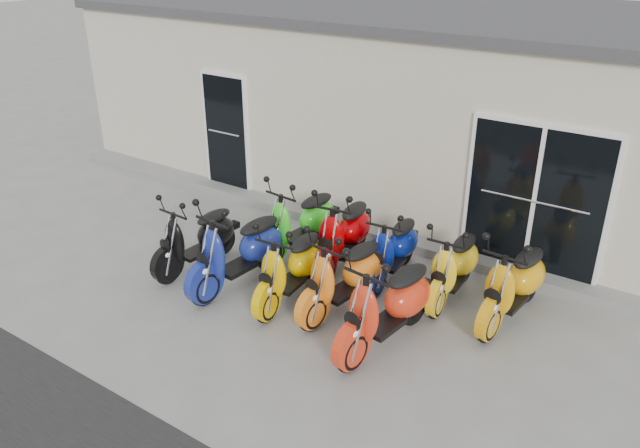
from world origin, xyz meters
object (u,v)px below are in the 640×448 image
at_px(scooter_front_red, 388,295).
at_px(scooter_front_blue, 238,241).
at_px(scooter_back_yellow, 455,258).
at_px(scooter_front_orange_a, 291,258).
at_px(scooter_back_green, 300,213).
at_px(scooter_front_black, 196,229).
at_px(scooter_back_red, 344,225).
at_px(scooter_front_orange_b, 344,266).
at_px(scooter_back_extra, 515,274).
at_px(scooter_back_blue, 394,241).

bearing_deg(scooter_front_red, scooter_front_blue, -174.79).
relative_size(scooter_front_red, scooter_back_yellow, 1.15).
bearing_deg(scooter_front_orange_a, scooter_back_green, 115.72).
relative_size(scooter_back_green, scooter_back_yellow, 1.09).
xyz_separation_m(scooter_front_black, scooter_back_yellow, (3.52, 1.35, -0.01)).
distance_m(scooter_back_red, scooter_back_yellow, 1.72).
distance_m(scooter_front_blue, scooter_front_orange_b, 1.60).
xyz_separation_m(scooter_front_orange_a, scooter_back_yellow, (1.81, 1.30, -0.02)).
bearing_deg(scooter_front_orange_a, scooter_back_extra, 19.63).
bearing_deg(scooter_back_green, scooter_front_black, -121.82).
bearing_deg(scooter_back_blue, scooter_back_red, -177.45).
relative_size(scooter_back_red, scooter_back_blue, 1.12).
distance_m(scooter_front_orange_a, scooter_front_orange_b, 0.76).
height_order(scooter_front_orange_b, scooter_back_yellow, scooter_front_orange_b).
bearing_deg(scooter_back_extra, scooter_front_red, -121.77).
bearing_deg(scooter_back_blue, scooter_back_green, 178.14).
height_order(scooter_front_orange_a, scooter_front_orange_b, scooter_front_orange_b).
bearing_deg(scooter_front_blue, scooter_front_black, -178.04).
relative_size(scooter_front_orange_b, scooter_back_blue, 1.08).
xyz_separation_m(scooter_front_orange_a, scooter_back_red, (0.09, 1.21, 0.04)).
bearing_deg(scooter_front_black, scooter_front_orange_a, 4.23).
distance_m(scooter_back_green, scooter_back_yellow, 2.54).
height_order(scooter_front_black, scooter_front_red, scooter_front_red).
height_order(scooter_back_blue, scooter_back_extra, scooter_back_extra).
relative_size(scooter_back_green, scooter_back_extra, 1.00).
bearing_deg(scooter_back_blue, scooter_front_black, -157.16).
bearing_deg(scooter_back_blue, scooter_back_yellow, -5.59).
xyz_separation_m(scooter_front_orange_b, scooter_back_blue, (0.14, 1.12, -0.05)).
bearing_deg(scooter_back_yellow, scooter_back_green, 178.73).
xyz_separation_m(scooter_front_blue, scooter_front_orange_a, (0.84, 0.09, -0.07)).
height_order(scooter_front_black, scooter_back_extra, scooter_back_extra).
distance_m(scooter_back_blue, scooter_back_extra, 1.79).
bearing_deg(scooter_front_red, scooter_back_blue, 122.64).
height_order(scooter_front_orange_b, scooter_front_red, scooter_front_red).
distance_m(scooter_front_black, scooter_front_blue, 0.87).
xyz_separation_m(scooter_front_black, scooter_back_red, (1.80, 1.25, 0.05)).
relative_size(scooter_front_orange_a, scooter_back_blue, 1.05).
xyz_separation_m(scooter_front_orange_b, scooter_back_green, (-1.46, 1.03, 0.01)).
distance_m(scooter_front_red, scooter_back_green, 2.70).
bearing_deg(scooter_back_extra, scooter_back_blue, -176.94).
relative_size(scooter_front_orange_b, scooter_front_red, 0.93).
relative_size(scooter_front_black, scooter_back_red, 0.92).
distance_m(scooter_front_blue, scooter_back_red, 1.60).
bearing_deg(scooter_front_black, scooter_back_green, 54.99).
bearing_deg(scooter_back_extra, scooter_back_yellow, -179.18).
xyz_separation_m(scooter_front_blue, scooter_back_extra, (3.50, 1.31, -0.04)).
relative_size(scooter_front_black, scooter_front_blue, 0.89).
relative_size(scooter_front_black, scooter_front_red, 0.89).
bearing_deg(scooter_front_orange_a, scooter_front_black, 176.54).
bearing_deg(scooter_front_orange_b, scooter_back_extra, 35.34).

